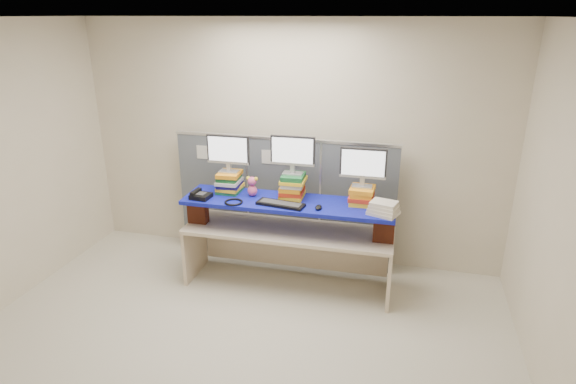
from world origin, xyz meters
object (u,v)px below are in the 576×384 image
(keyboard, at_px, (281,204))
(desk_phone, at_px, (200,195))
(monitor_right, at_px, (363,165))
(monitor_center, at_px, (293,153))
(desk, at_px, (288,241))
(blue_board, at_px, (288,203))
(monitor_left, at_px, (228,151))

(keyboard, distance_m, desk_phone, 0.87)
(monitor_right, bearing_deg, keyboard, -162.16)
(keyboard, bearing_deg, monitor_center, 84.59)
(desk, bearing_deg, blue_board, 0.00)
(monitor_left, height_order, monitor_center, monitor_center)
(monitor_left, distance_m, monitor_center, 0.70)
(desk, relative_size, monitor_left, 4.79)
(monitor_center, relative_size, desk_phone, 2.19)
(blue_board, distance_m, monitor_left, 0.84)
(desk, xyz_separation_m, monitor_right, (0.74, 0.13, 0.87))
(desk, height_order, monitor_center, monitor_center)
(desk, bearing_deg, monitor_left, 170.16)
(monitor_center, bearing_deg, desk_phone, -164.73)
(monitor_right, relative_size, keyboard, 0.91)
(monitor_left, height_order, desk_phone, monitor_left)
(keyboard, bearing_deg, monitor_left, 167.27)
(monitor_left, distance_m, monitor_right, 1.43)
(blue_board, distance_m, monitor_right, 0.87)
(blue_board, height_order, monitor_right, monitor_right)
(blue_board, height_order, keyboard, keyboard)
(blue_board, height_order, monitor_left, monitor_left)
(monitor_left, bearing_deg, monitor_center, -0.00)
(monitor_left, relative_size, desk_phone, 2.19)
(blue_board, bearing_deg, desk, 0.00)
(monitor_right, bearing_deg, blue_board, -170.95)
(desk, bearing_deg, keyboard, -108.04)
(desk, xyz_separation_m, blue_board, (0.00, 0.00, 0.44))
(desk, height_order, monitor_left, monitor_left)
(monitor_center, xyz_separation_m, desk_phone, (-0.93, -0.27, -0.46))
(desk, distance_m, desk_phone, 1.05)
(blue_board, height_order, monitor_center, monitor_center)
(keyboard, bearing_deg, blue_board, 80.89)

